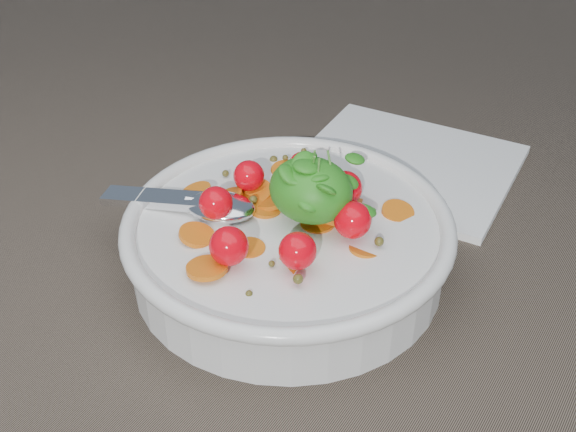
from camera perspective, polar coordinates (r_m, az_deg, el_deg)
The scene contains 3 objects.
ground at distance 0.53m, azimuth -1.36°, elevation -4.23°, with size 6.00×6.00×0.00m, color brown.
bowl at distance 0.51m, azimuth 0.01°, elevation -1.87°, with size 0.25×0.23×0.10m.
napkin at distance 0.65m, azimuth 9.27°, elevation 4.00°, with size 0.18×0.16×0.01m, color white.
Camera 1 is at (0.23, -0.34, 0.34)m, focal length 45.00 mm.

